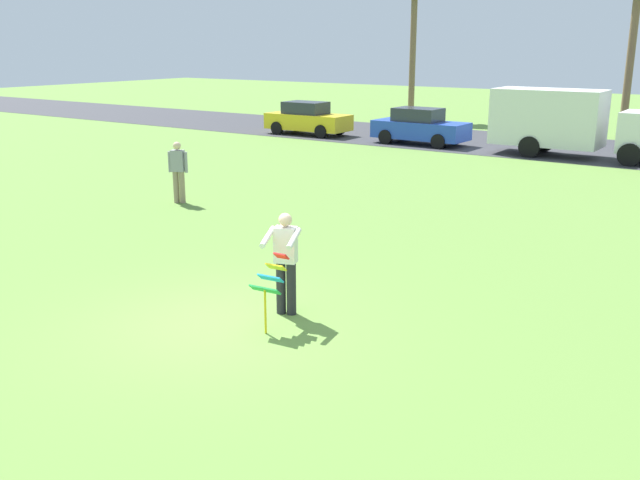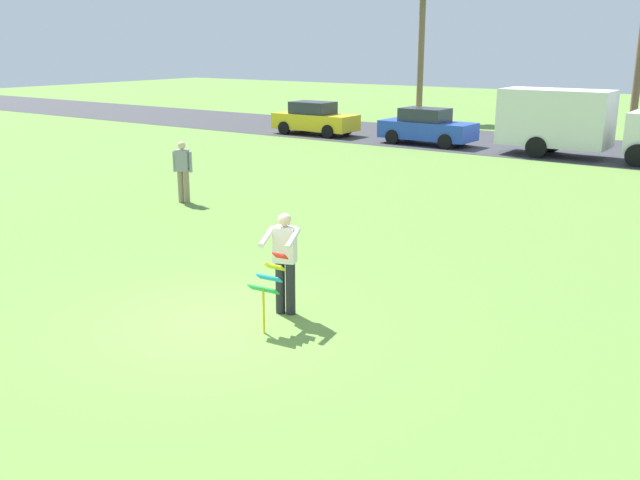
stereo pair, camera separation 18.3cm
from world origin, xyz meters
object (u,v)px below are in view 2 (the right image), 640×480
object	(u,v)px
kite_held	(269,281)
parked_truck_white_box	(576,122)
parked_car_yellow	(315,119)
parked_car_blue	(427,127)
person_walker_near	(183,170)
person_kite_flyer	(285,260)

from	to	relation	value
kite_held	parked_truck_white_box	world-z (taller)	parked_truck_white_box
parked_car_yellow	parked_car_blue	size ratio (longest dim) A/B	1.00
kite_held	parked_car_blue	world-z (taller)	parked_car_blue
kite_held	parked_car_yellow	xyz separation A→B (m)	(-13.75, 20.45, -0.04)
parked_car_blue	person_walker_near	world-z (taller)	person_walker_near
kite_held	person_walker_near	bearing A→B (deg)	143.48
parked_car_blue	parked_car_yellow	bearing A→B (deg)	-179.99
parked_car_blue	kite_held	bearing A→B (deg)	-69.52
parked_car_yellow	parked_truck_white_box	bearing A→B (deg)	0.00
person_kite_flyer	person_walker_near	xyz separation A→B (m)	(-7.63, 5.14, -0.02)
kite_held	parked_car_blue	xyz separation A→B (m)	(-7.64, 20.45, -0.04)
parked_car_blue	person_walker_near	xyz separation A→B (m)	(-0.21, -14.63, 0.16)
parked_car_yellow	person_walker_near	size ratio (longest dim) A/B	2.44
person_kite_flyer	kite_held	bearing A→B (deg)	-72.12
person_walker_near	kite_held	bearing A→B (deg)	-36.52
parked_truck_white_box	person_walker_near	size ratio (longest dim) A/B	3.88
person_kite_flyer	parked_car_yellow	size ratio (longest dim) A/B	0.41
parked_car_blue	person_walker_near	size ratio (longest dim) A/B	2.45
person_walker_near	parked_truck_white_box	bearing A→B (deg)	65.49
person_kite_flyer	person_walker_near	bearing A→B (deg)	146.06
parked_truck_white_box	person_walker_near	bearing A→B (deg)	-114.51
person_kite_flyer	parked_truck_white_box	world-z (taller)	parked_truck_white_box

